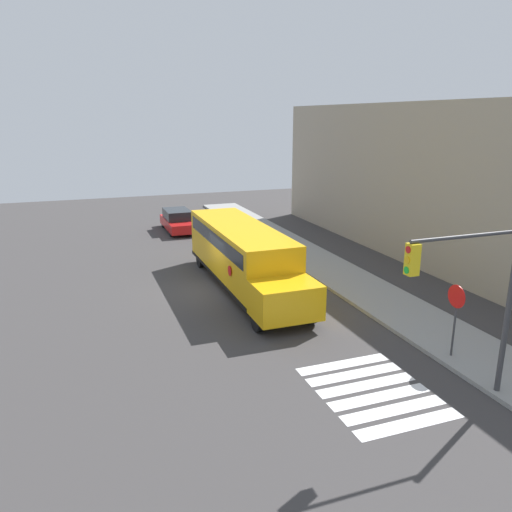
{
  "coord_description": "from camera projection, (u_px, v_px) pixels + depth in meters",
  "views": [
    {
      "loc": [
        21.29,
        -5.72,
        7.81
      ],
      "look_at": [
        0.44,
        1.88,
        1.59
      ],
      "focal_mm": 35.0,
      "sensor_mm": 36.0,
      "label": 1
    }
  ],
  "objects": [
    {
      "name": "stop_sign",
      "position": [
        455.0,
        310.0,
        16.13
      ],
      "size": [
        0.77,
        0.1,
        2.62
      ],
      "color": "#38383A",
      "rests_on": "ground"
    },
    {
      "name": "crosswalk_stripes",
      "position": [
        373.0,
        391.0,
        14.71
      ],
      "size": [
        4.0,
        3.2,
        0.01
      ],
      "color": "white",
      "rests_on": "ground"
    },
    {
      "name": "sidewalk_strip",
      "position": [
        338.0,
        274.0,
        25.38
      ],
      "size": [
        44.0,
        3.0,
        0.15
      ],
      "color": "gray",
      "rests_on": "ground"
    },
    {
      "name": "traffic_light",
      "position": [
        477.0,
        288.0,
        13.19
      ],
      "size": [
        0.28,
        3.61,
        5.13
      ],
      "color": "#38383A",
      "rests_on": "ground"
    },
    {
      "name": "school_bus",
      "position": [
        243.0,
        253.0,
        23.29
      ],
      "size": [
        11.07,
        2.57,
        2.88
      ],
      "color": "#EAA80F",
      "rests_on": "ground"
    },
    {
      "name": "building_backdrop",
      "position": [
        450.0,
        186.0,
        26.39
      ],
      "size": [
        32.0,
        4.0,
        8.57
      ],
      "color": "#9E937F",
      "rests_on": "ground"
    },
    {
      "name": "parked_car",
      "position": [
        178.0,
        221.0,
        35.14
      ],
      "size": [
        4.65,
        1.8,
        1.48
      ],
      "color": "red",
      "rests_on": "ground"
    },
    {
      "name": "ground_plane",
      "position": [
        215.0,
        290.0,
        23.26
      ],
      "size": [
        60.0,
        60.0,
        0.0
      ],
      "primitive_type": "plane",
      "color": "#3A3838"
    }
  ]
}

